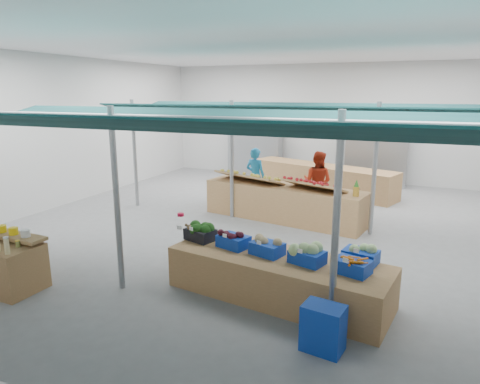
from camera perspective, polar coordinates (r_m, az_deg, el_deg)
The scene contains 23 objects.
floor at distance 10.44m, azimuth 2.82°, elevation -4.66°, with size 13.00×13.00×0.00m, color slate.
hall at distance 11.31m, azimuth 5.56°, elevation 10.34°, with size 13.00×13.00×13.00m.
pole_grid at distance 8.15m, azimuth 3.62°, elevation 3.36°, with size 10.00×4.60×3.00m.
awnings at distance 8.04m, azimuth 3.72°, elevation 10.17°, with size 9.50×7.08×0.30m.
back_shelving_left at distance 16.58m, azimuth 1.99°, elevation 5.59°, with size 2.00×0.50×2.00m, color #B23F33.
back_shelving_right at distance 15.55m, azimuth 17.70°, elevation 4.46°, with size 2.00×0.50×2.00m, color #B23F33.
veg_counter at distance 6.94m, azimuth 5.04°, elevation -11.21°, with size 3.51×1.17×0.68m, color olive.
fruit_counter at distance 10.95m, azimuth 5.83°, elevation -1.43°, with size 4.15×0.99×0.89m, color olive.
far_counter at distance 14.19m, azimuth 10.83°, elevation 1.77°, with size 4.91×0.98×0.88m, color olive.
crate_stack at distance 5.74m, azimuth 11.03°, elevation -17.38°, with size 0.51×0.36×0.61m, color #0F35A5.
vendor_left at distance 12.26m, azimuth 2.06°, elevation 2.07°, with size 0.61×0.40×1.66m, color #1B77B1.
vendor_right at distance 11.75m, azimuth 10.28°, elevation 1.37°, with size 0.81×0.63×1.66m, color #A72914.
crate_broccoli at distance 7.49m, azimuth -5.31°, elevation -5.23°, with size 0.58×0.48×0.35m.
crate_beets at distance 7.14m, azimuth -0.88°, elevation -6.35°, with size 0.58×0.48×0.29m.
crate_celeriac at distance 6.83m, azimuth 3.65°, elevation -7.17°, with size 0.58×0.48×0.31m.
crate_cabbage at distance 6.56m, azimuth 8.97°, elevation -8.07°, with size 0.58×0.48×0.35m.
crate_carrots at distance 6.38m, azimuth 14.69°, elevation -9.46°, with size 0.58×0.48×0.29m.
sparrow at distance 7.46m, azimuth -6.85°, elevation -4.62°, with size 0.12×0.09×0.11m.
pole_ribbon at distance 7.59m, azimuth -7.93°, elevation -3.17°, with size 0.12×0.12×0.28m.
apple_heap_yellow at distance 11.20m, azimuth 1.16°, elevation 2.17°, with size 2.02×1.29×0.27m.
apple_heap_red at distance 10.38m, azimuth 9.79°, elevation 1.09°, with size 1.65×1.15×0.27m.
pineapple at distance 10.03m, azimuth 15.24°, elevation 0.48°, with size 0.14×0.14×0.39m.
crate_extra at distance 6.76m, azimuth 15.81°, elevation -7.89°, with size 0.56×0.45×0.32m.
Camera 1 is at (3.43, -9.32, 3.21)m, focal length 32.00 mm.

